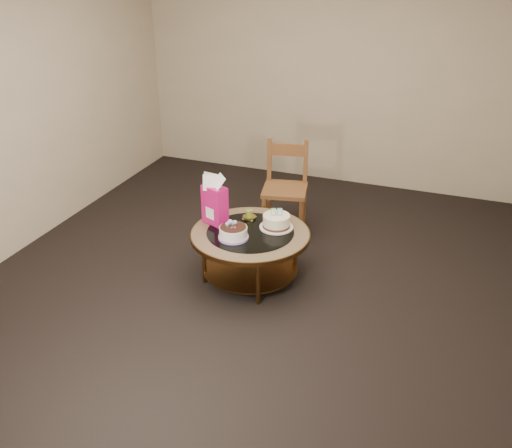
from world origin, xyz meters
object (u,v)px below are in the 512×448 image
at_px(coffee_table, 250,240).
at_px(gift_bag, 215,200).
at_px(decorated_cake, 233,233).
at_px(cream_cake, 276,222).
at_px(dining_chair, 285,187).

xyz_separation_m(coffee_table, gift_bag, (-0.34, 0.05, 0.30)).
distance_m(decorated_cake, cream_cake, 0.41).
xyz_separation_m(decorated_cake, cream_cake, (0.27, 0.30, 0.01)).
relative_size(decorated_cake, gift_bag, 0.57).
height_order(coffee_table, dining_chair, dining_chair).
height_order(cream_cake, dining_chair, dining_chair).
bearing_deg(decorated_cake, cream_cake, 48.32).
distance_m(cream_cake, gift_bag, 0.56).
height_order(gift_bag, dining_chair, dining_chair).
bearing_deg(gift_bag, dining_chair, 94.68).
relative_size(cream_cake, gift_bag, 0.65).
bearing_deg(cream_cake, decorated_cake, -153.30).
distance_m(decorated_cake, dining_chair, 1.16).
xyz_separation_m(cream_cake, dining_chair, (-0.19, 0.85, -0.05)).
relative_size(coffee_table, cream_cake, 3.53).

